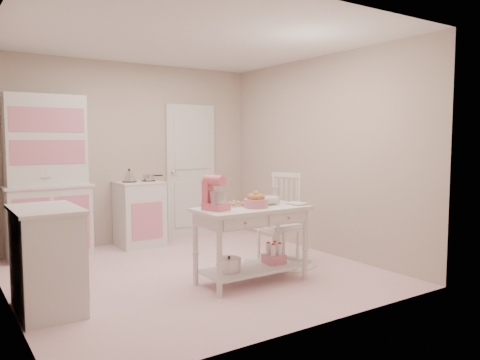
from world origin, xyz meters
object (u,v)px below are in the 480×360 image
hutch (47,176)px  rocking_chair (278,219)px  stove (140,214)px  stand_mixer (216,193)px  base_cabinet (47,259)px  bread_basket (256,203)px  work_table (251,245)px

hutch → rocking_chair: size_ratio=1.89×
stove → stand_mixer: size_ratio=2.71×
rocking_chair → stand_mixer: (-1.12, -0.41, 0.42)m
base_cabinet → bread_basket: size_ratio=3.68×
stove → stand_mixer: stand_mixer is taller
work_table → stand_mixer: stand_mixer is taller
hutch → base_cabinet: 2.13m
hutch → rocking_chair: 2.97m
work_table → base_cabinet: bearing=171.2°
rocking_chair → stand_mixer: stand_mixer is taller
hutch → stove: hutch is taller
rocking_chair → work_table: bearing=-171.5°
hutch → base_cabinet: hutch is taller
stove → base_cabinet: bearing=-129.7°
stove → bread_basket: stove is taller
rocking_chair → bread_basket: size_ratio=4.40×
hutch → base_cabinet: bearing=-102.0°
stove → bread_basket: bearing=-80.9°
hutch → rocking_chair: bearing=-39.8°
bread_basket → stove: bearing=99.1°
rocking_chair → stove: bearing=96.9°
work_table → bread_basket: bread_basket is taller
stove → work_table: bearing=-81.2°
base_cabinet → work_table: bearing=-8.8°
bread_basket → work_table: bearing=111.8°
work_table → rocking_chair: bearing=31.6°
hutch → rocking_chair: hutch is taller
rocking_chair → bread_basket: rocking_chair is taller
hutch → stove: size_ratio=2.26×
base_cabinet → stand_mixer: size_ratio=2.71×
hutch → stove: bearing=-2.4°
hutch → stand_mixer: (1.13, -2.29, -0.07)m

